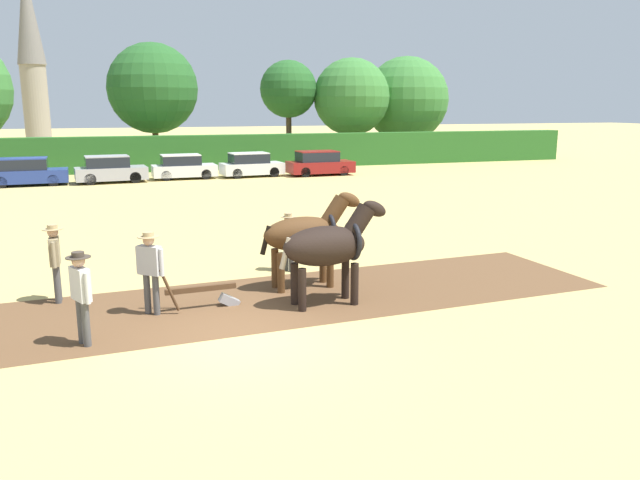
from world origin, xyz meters
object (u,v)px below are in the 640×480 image
Objects in this scene: tree_left at (153,88)px; tree_center at (352,97)px; tree_center_left at (288,89)px; tree_center_right at (406,100)px; draft_horse_lead_left at (329,245)px; farmer_at_plow at (150,266)px; draft_horse_lead_right at (307,234)px; farmer_onlooker_left at (81,290)px; parked_car_center at (110,170)px; farmer_beside_team at (288,238)px; parked_car_far_right at (319,164)px; plow at (207,293)px; farmer_onlooker_right at (55,256)px; parked_car_center_left at (26,172)px; parked_car_right at (251,165)px; parked_car_center_right at (183,167)px; church_spire at (31,51)px.

tree_left reaches higher than tree_center.
tree_center_right is at bearing 2.21° from tree_center_left.
farmer_at_plow is at bearing 169.19° from draft_horse_lead_left.
tree_left is at bearing -173.67° from tree_center_left.
draft_horse_lead_right is (-0.08, 1.45, -0.01)m from draft_horse_lead_left.
farmer_onlooker_left is 26.21m from parked_car_center.
farmer_beside_team is 0.38× the size of parked_car_far_right.
draft_horse_lead_right is at bearing -34.97° from farmer_at_plow.
tree_center_left is 39.62m from farmer_onlooker_left.
farmer_beside_team reaches higher than plow.
farmer_at_plow is 1.93m from farmer_onlooker_left.
farmer_beside_team is (-13.97, -31.79, -4.13)m from tree_center.
draft_horse_lead_right is 0.63× the size of parked_car_far_right.
draft_horse_lead_right is 1.49× the size of plow.
draft_horse_lead_right is 5.79m from farmer_onlooker_right.
tree_left reaches higher than parked_car_far_right.
farmer_at_plow is at bearing -122.96° from tree_center_right.
parked_car_center_left is (-3.30, 23.27, -0.33)m from farmer_onlooker_right.
farmer_at_plow is at bearing -169.19° from draft_horse_lead_right.
tree_center_left reaches higher than plow.
tree_left is 36.07m from farmer_onlooker_left.
tree_center_left reaches higher than farmer_onlooker_left.
parked_car_right is at bearing 72.73° from plow.
farmer_onlooker_right is 23.27m from parked_car_center.
parked_car_right is at bearing -2.36° from parked_car_center.
parked_car_center_left is 1.10× the size of parked_car_center_right.
church_spire is at bearing 97.89° from draft_horse_lead_right.
parked_car_center is (-4.71, 25.31, -0.61)m from draft_horse_lead_left.
plow is 1.41m from farmer_at_plow.
tree_center_left is 4.38× the size of farmer_onlooker_right.
parked_car_far_right is (11.87, 24.74, -0.33)m from farmer_at_plow.
farmer_onlooker_right is at bearing 93.13° from farmer_at_plow.
farmer_onlooker_right is 0.42× the size of parked_car_center_left.
church_spire is at bearing 95.45° from farmer_onlooker_right.
church_spire is 12.21× the size of farmer_beside_team.
church_spire is 63.20m from farmer_onlooker_right.
tree_center is 4.52× the size of farmer_onlooker_left.
farmer_onlooker_left is at bearing -83.87° from parked_car_center_left.
tree_left is 2.08× the size of parked_car_far_right.
farmer_beside_team is 5.80m from farmer_onlooker_right.
farmer_onlooker_right is (6.50, -62.20, -9.09)m from church_spire.
parked_car_center_left is at bearing -85.31° from church_spire.
draft_horse_lead_right is 3.89m from farmer_at_plow.
farmer_beside_team is at bearing -113.72° from tree_center.
draft_horse_lead_left is at bearing -118.07° from tree_center_right.
draft_horse_lead_right is (-19.41, -34.80, -3.52)m from tree_center_right.
parked_car_center_left is at bearing -129.31° from tree_left.
tree_center_left is 37.19m from draft_horse_lead_left.
farmer_beside_team is at bearing -70.45° from parked_car_center_left.
tree_center_right is at bearing -41.51° from church_spire.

